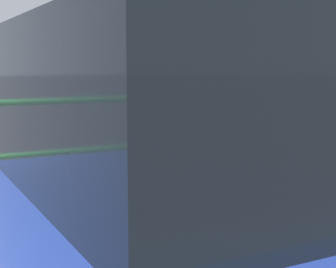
{
  "coord_description": "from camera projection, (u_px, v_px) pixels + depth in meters",
  "views": [
    {
      "loc": [
        -1.26,
        -2.84,
        1.59
      ],
      "look_at": [
        0.47,
        0.36,
        1.09
      ],
      "focal_mm": 53.81,
      "sensor_mm": 36.0,
      "label": 1
    }
  ],
  "objects": [
    {
      "name": "sidewalk_curb",
      "position": [
        76.0,
        247.0,
        4.27
      ],
      "size": [
        36.0,
        2.28,
        0.13
      ],
      "primitive_type": "cube",
      "color": "gray",
      "rests_on": "ground"
    },
    {
      "name": "parking_meter",
      "position": [
        132.0,
        137.0,
        3.46
      ],
      "size": [
        0.16,
        0.17,
        1.38
      ],
      "rotation": [
        0.0,
        0.0,
        3.09
      ],
      "color": "slate",
      "rests_on": "sidewalk_curb"
    },
    {
      "name": "parked_sedan_blue",
      "position": [
        268.0,
        231.0,
        2.19
      ],
      "size": [
        4.62,
        1.86,
        1.76
      ],
      "rotation": [
        0.0,
        0.0,
        -1.58
      ],
      "color": "navy",
      "rests_on": "ground"
    },
    {
      "name": "pedestrian_at_meter",
      "position": [
        200.0,
        137.0,
        3.69
      ],
      "size": [
        0.61,
        0.45,
        1.66
      ],
      "rotation": [
        0.0,
        0.0,
        3.21
      ],
      "color": "black",
      "rests_on": "sidewalk_curb"
    },
    {
      "name": "background_railing",
      "position": [
        46.0,
        132.0,
        4.89
      ],
      "size": [
        24.06,
        0.06,
        1.15
      ],
      "color": "#2D7A38",
      "rests_on": "sidewalk_curb"
    }
  ]
}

